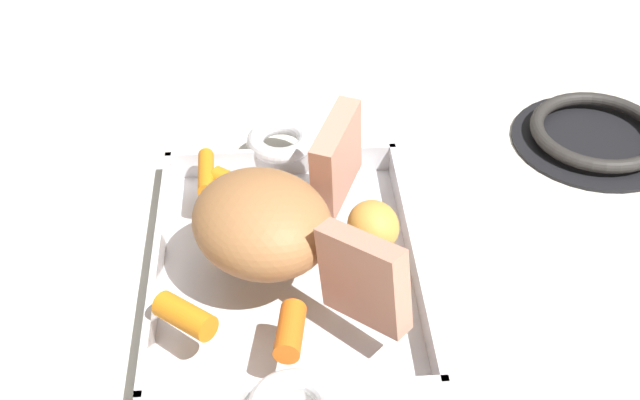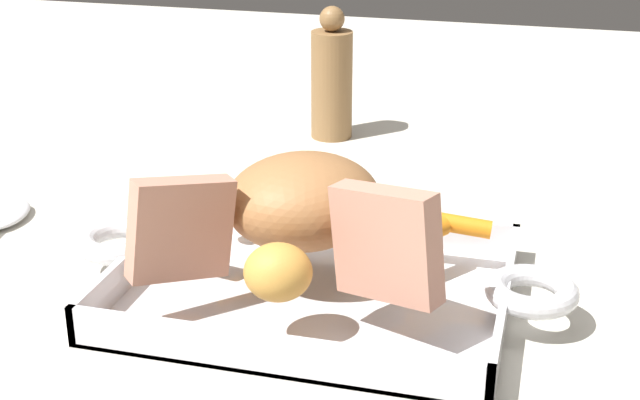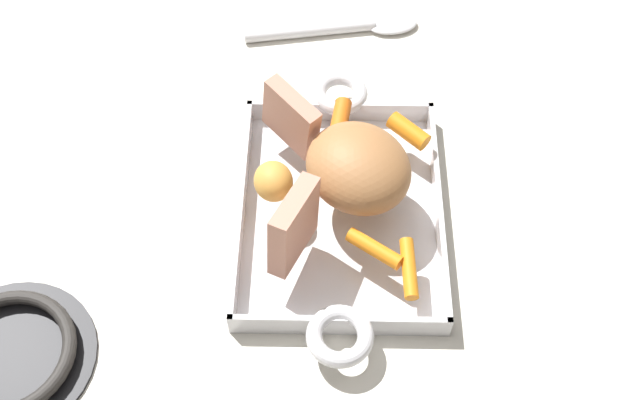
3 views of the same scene
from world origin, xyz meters
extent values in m
plane|color=silver|center=(0.00, 0.00, 0.00)|extent=(2.19, 2.19, 0.00)
cube|color=silver|center=(0.00, 0.00, 0.00)|extent=(0.30, 0.23, 0.01)
cube|color=silver|center=(0.00, 0.11, 0.02)|extent=(0.30, 0.01, 0.03)
cube|color=silver|center=(0.00, -0.11, 0.02)|extent=(0.30, 0.01, 0.03)
cube|color=silver|center=(0.15, 0.00, 0.02)|extent=(0.01, 0.23, 0.03)
cube|color=silver|center=(-0.15, 0.00, 0.02)|extent=(0.01, 0.23, 0.03)
torus|color=silver|center=(0.17, 0.00, 0.03)|extent=(0.07, 0.07, 0.02)
torus|color=silver|center=(-0.17, 0.00, 0.03)|extent=(0.07, 0.07, 0.02)
ellipsoid|color=#A87042|center=(0.01, -0.02, 0.07)|extent=(0.16, 0.16, 0.07)
cube|color=tan|center=(0.08, 0.06, 0.08)|extent=(0.07, 0.07, 0.08)
cube|color=tan|center=(-0.07, 0.05, 0.08)|extent=(0.09, 0.05, 0.09)
cylinder|color=orange|center=(-0.10, -0.07, 0.05)|extent=(0.07, 0.02, 0.02)
cylinder|color=orange|center=(0.09, -0.08, 0.05)|extent=(0.05, 0.05, 0.03)
cylinder|color=orange|center=(-0.07, -0.04, 0.05)|extent=(0.05, 0.06, 0.02)
cylinder|color=orange|center=(0.11, 0.00, 0.05)|extent=(0.05, 0.03, 0.02)
ellipsoid|color=gold|center=(0.01, 0.07, 0.06)|extent=(0.06, 0.05, 0.04)
cylinder|color=black|center=(-0.18, 0.34, 0.00)|extent=(0.18, 0.18, 0.01)
torus|color=#2D2B28|center=(-0.18, 0.34, 0.02)|extent=(0.14, 0.14, 0.01)
cylinder|color=white|center=(0.30, 0.04, 0.01)|extent=(0.04, 0.18, 0.02)
ellipsoid|color=white|center=(0.32, -0.07, 0.01)|extent=(0.05, 0.08, 0.01)
camera|label=1|loc=(0.54, -0.01, 0.52)|focal=47.50mm
camera|label=2|loc=(-0.17, 0.62, 0.35)|focal=51.76mm
camera|label=3|loc=(-0.51, 0.01, 0.74)|focal=44.08mm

